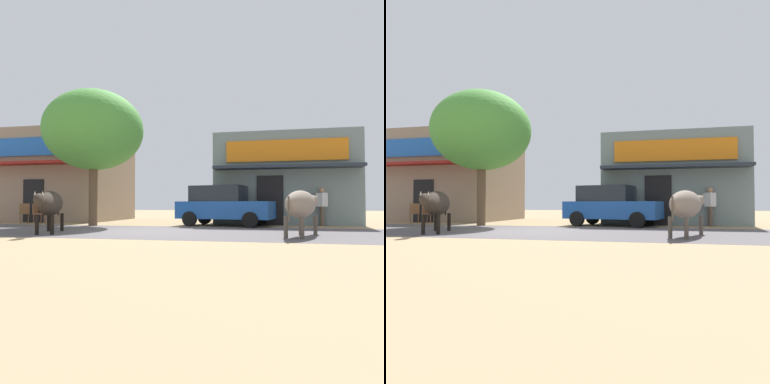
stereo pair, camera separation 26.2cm
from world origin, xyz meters
The scene contains 11 objects.
ground centered at (0.00, 0.00, 0.00)m, with size 80.00×80.00×0.00m, color #9E835F.
asphalt_road centered at (0.00, 0.00, 0.00)m, with size 72.00×5.42×0.00m, color #534D51.
storefront_left_cafe centered at (-7.28, 7.12, 2.38)m, with size 6.45×6.27×4.76m.
storefront_right_club centered at (4.73, 7.11, 2.02)m, with size 6.21×6.27×4.04m.
roadside_tree centered at (-3.10, 2.57, 3.96)m, with size 4.14×4.14×5.64m.
parked_hatchback_car centered at (2.21, 3.53, 0.84)m, with size 4.06×2.39×1.64m.
cow_near_brown centered at (-2.54, -1.30, 0.91)m, with size 1.38×2.70×1.30m.
cow_far_dark centered at (4.96, -0.88, 0.88)m, with size 1.32×2.72×1.27m.
pedestrian_by_shop centered at (6.14, 4.27, 0.92)m, with size 0.47×0.61×1.57m.
cafe_chair_near_tree centered at (-7.15, 3.67, 0.51)m, with size 0.61×0.61×0.92m.
cafe_chair_by_doorway centered at (-6.19, 3.30, 0.51)m, with size 0.49×0.49×0.92m.
Camera 2 is at (4.41, -11.38, 0.90)m, focal length 34.38 mm.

